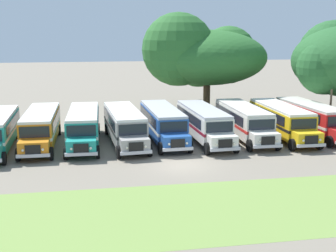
{
  "coord_description": "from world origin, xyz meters",
  "views": [
    {
      "loc": [
        -6.28,
        -30.23,
        9.53
      ],
      "look_at": [
        0.0,
        6.08,
        1.6
      ],
      "focal_mm": 47.73,
      "sensor_mm": 36.0,
      "label": 1
    }
  ],
  "objects_px": {
    "parked_bus_slot_3": "(125,124)",
    "parked_bus_slot_5": "(204,122)",
    "parked_bus_slot_7": "(281,119)",
    "parked_bus_slot_1": "(41,126)",
    "parked_bus_slot_8": "(312,117)",
    "broad_shade_tree": "(203,56)",
    "utility_pole": "(332,88)",
    "parked_bus_slot_2": "(84,125)",
    "parked_bus_slot_6": "(244,120)",
    "parked_bus_slot_4": "(163,122)"
  },
  "relations": [
    {
      "from": "broad_shade_tree",
      "to": "utility_pole",
      "type": "height_order",
      "value": "broad_shade_tree"
    },
    {
      "from": "parked_bus_slot_7",
      "to": "parked_bus_slot_8",
      "type": "distance_m",
      "value": 3.24
    },
    {
      "from": "parked_bus_slot_2",
      "to": "broad_shade_tree",
      "type": "xyz_separation_m",
      "value": [
        13.45,
        12.18,
        5.08
      ]
    },
    {
      "from": "parked_bus_slot_2",
      "to": "parked_bus_slot_7",
      "type": "height_order",
      "value": "same"
    },
    {
      "from": "parked_bus_slot_8",
      "to": "utility_pole",
      "type": "distance_m",
      "value": 3.51
    },
    {
      "from": "parked_bus_slot_4",
      "to": "parked_bus_slot_6",
      "type": "bearing_deg",
      "value": 84.76
    },
    {
      "from": "parked_bus_slot_2",
      "to": "parked_bus_slot_4",
      "type": "relative_size",
      "value": 1.0
    },
    {
      "from": "parked_bus_slot_2",
      "to": "broad_shade_tree",
      "type": "distance_m",
      "value": 18.84
    },
    {
      "from": "parked_bus_slot_2",
      "to": "parked_bus_slot_4",
      "type": "bearing_deg",
      "value": 92.88
    },
    {
      "from": "parked_bus_slot_6",
      "to": "parked_bus_slot_7",
      "type": "height_order",
      "value": "same"
    },
    {
      "from": "parked_bus_slot_2",
      "to": "parked_bus_slot_4",
      "type": "height_order",
      "value": "same"
    },
    {
      "from": "parked_bus_slot_5",
      "to": "broad_shade_tree",
      "type": "distance_m",
      "value": 13.98
    },
    {
      "from": "parked_bus_slot_4",
      "to": "parked_bus_slot_5",
      "type": "xyz_separation_m",
      "value": [
        3.54,
        -0.67,
        0.0
      ]
    },
    {
      "from": "parked_bus_slot_4",
      "to": "parked_bus_slot_8",
      "type": "xyz_separation_m",
      "value": [
        14.01,
        -0.2,
        0.0
      ]
    },
    {
      "from": "parked_bus_slot_3",
      "to": "parked_bus_slot_5",
      "type": "xyz_separation_m",
      "value": [
        6.95,
        -0.2,
        0.0
      ]
    },
    {
      "from": "parked_bus_slot_3",
      "to": "parked_bus_slot_7",
      "type": "relative_size",
      "value": 1.01
    },
    {
      "from": "parked_bus_slot_6",
      "to": "parked_bus_slot_5",
      "type": "bearing_deg",
      "value": -85.57
    },
    {
      "from": "parked_bus_slot_1",
      "to": "parked_bus_slot_5",
      "type": "distance_m",
      "value": 14.0
    },
    {
      "from": "parked_bus_slot_7",
      "to": "utility_pole",
      "type": "bearing_deg",
      "value": 102.33
    },
    {
      "from": "parked_bus_slot_4",
      "to": "broad_shade_tree",
      "type": "distance_m",
      "value": 14.58
    },
    {
      "from": "parked_bus_slot_3",
      "to": "parked_bus_slot_6",
      "type": "xyz_separation_m",
      "value": [
        10.76,
        0.1,
        0.0
      ]
    },
    {
      "from": "parked_bus_slot_3",
      "to": "broad_shade_tree",
      "type": "relative_size",
      "value": 0.76
    },
    {
      "from": "parked_bus_slot_3",
      "to": "parked_bus_slot_8",
      "type": "xyz_separation_m",
      "value": [
        17.43,
        0.27,
        0.0
      ]
    },
    {
      "from": "parked_bus_slot_3",
      "to": "parked_bus_slot_5",
      "type": "relative_size",
      "value": 1.0
    },
    {
      "from": "parked_bus_slot_3",
      "to": "parked_bus_slot_4",
      "type": "height_order",
      "value": "same"
    },
    {
      "from": "broad_shade_tree",
      "to": "parked_bus_slot_4",
      "type": "bearing_deg",
      "value": -118.63
    },
    {
      "from": "parked_bus_slot_8",
      "to": "broad_shade_tree",
      "type": "xyz_separation_m",
      "value": [
        -7.47,
        12.2,
        5.08
      ]
    },
    {
      "from": "parked_bus_slot_7",
      "to": "utility_pole",
      "type": "relative_size",
      "value": 1.38
    },
    {
      "from": "utility_pole",
      "to": "parked_bus_slot_6",
      "type": "bearing_deg",
      "value": -174.39
    },
    {
      "from": "parked_bus_slot_6",
      "to": "broad_shade_tree",
      "type": "relative_size",
      "value": 0.76
    },
    {
      "from": "parked_bus_slot_3",
      "to": "parked_bus_slot_5",
      "type": "height_order",
      "value": "same"
    },
    {
      "from": "parked_bus_slot_1",
      "to": "parked_bus_slot_3",
      "type": "xyz_separation_m",
      "value": [
        7.03,
        -0.46,
        0.0
      ]
    },
    {
      "from": "parked_bus_slot_7",
      "to": "broad_shade_tree",
      "type": "distance_m",
      "value": 14.33
    },
    {
      "from": "parked_bus_slot_6",
      "to": "broad_shade_tree",
      "type": "xyz_separation_m",
      "value": [
        -0.8,
        12.36,
        5.08
      ]
    },
    {
      "from": "parked_bus_slot_3",
      "to": "parked_bus_slot_4",
      "type": "distance_m",
      "value": 3.45
    },
    {
      "from": "parked_bus_slot_6",
      "to": "parked_bus_slot_8",
      "type": "height_order",
      "value": "same"
    },
    {
      "from": "parked_bus_slot_1",
      "to": "parked_bus_slot_5",
      "type": "bearing_deg",
      "value": 87.56
    },
    {
      "from": "parked_bus_slot_1",
      "to": "parked_bus_slot_4",
      "type": "height_order",
      "value": "same"
    },
    {
      "from": "parked_bus_slot_5",
      "to": "parked_bus_slot_7",
      "type": "bearing_deg",
      "value": 87.15
    },
    {
      "from": "parked_bus_slot_5",
      "to": "utility_pole",
      "type": "distance_m",
      "value": 13.04
    },
    {
      "from": "broad_shade_tree",
      "to": "parked_bus_slot_8",
      "type": "bearing_deg",
      "value": -58.52
    },
    {
      "from": "parked_bus_slot_4",
      "to": "broad_shade_tree",
      "type": "bearing_deg",
      "value": 149.0
    },
    {
      "from": "parked_bus_slot_8",
      "to": "broad_shade_tree",
      "type": "relative_size",
      "value": 0.76
    },
    {
      "from": "parked_bus_slot_1",
      "to": "parked_bus_slot_2",
      "type": "relative_size",
      "value": 1.0
    },
    {
      "from": "parked_bus_slot_7",
      "to": "parked_bus_slot_6",
      "type": "bearing_deg",
      "value": -95.81
    },
    {
      "from": "parked_bus_slot_1",
      "to": "parked_bus_slot_8",
      "type": "xyz_separation_m",
      "value": [
        24.46,
        -0.19,
        0.0
      ]
    },
    {
      "from": "parked_bus_slot_1",
      "to": "parked_bus_slot_8",
      "type": "relative_size",
      "value": 0.99
    },
    {
      "from": "parked_bus_slot_4",
      "to": "parked_bus_slot_6",
      "type": "distance_m",
      "value": 7.36
    },
    {
      "from": "parked_bus_slot_1",
      "to": "parked_bus_slot_7",
      "type": "xyz_separation_m",
      "value": [
        21.26,
        -0.7,
        0.0
      ]
    },
    {
      "from": "parked_bus_slot_7",
      "to": "parked_bus_slot_8",
      "type": "height_order",
      "value": "same"
    }
  ]
}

